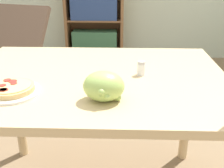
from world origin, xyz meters
TOP-DOWN VIEW (x-y plane):
  - dining_table at (0.10, -0.06)m, footprint 1.24×0.92m
  - pizza_on_plate at (-0.21, -0.27)m, footprint 0.23×0.23m
  - grape_bunch at (0.16, -0.32)m, footprint 0.16×0.13m
  - salt_shaker at (0.32, -0.05)m, footprint 0.04×0.04m
  - lounge_chair_near at (-0.86, 1.13)m, footprint 0.83×0.91m
  - bookshelf at (-0.13, 2.43)m, footprint 0.76×0.32m

SIDE VIEW (x-z plane):
  - lounge_chair_near at x=-0.86m, z-range -0.15..0.73m
  - dining_table at x=0.10m, z-range 0.28..1.05m
  - pizza_on_plate at x=-0.21m, z-range 0.76..0.80m
  - bookshelf at x=-0.13m, z-range -0.04..1.61m
  - salt_shaker at x=0.32m, z-range 0.76..0.83m
  - grape_bunch at x=0.16m, z-range 0.76..0.88m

